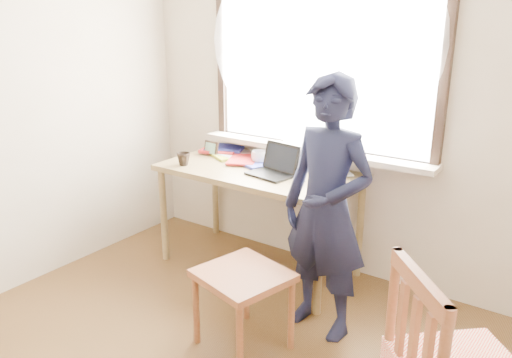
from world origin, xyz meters
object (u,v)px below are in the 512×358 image
Objects in this scene: laptop at (275,168)px; work_chair at (243,284)px; desk at (259,180)px; mug_white at (259,157)px; mug_dark at (183,159)px; person at (327,209)px.

work_chair is at bearing -68.52° from laptop.
desk is 11.68× the size of mug_white.
mug_dark is at bearing -163.90° from laptop.
mug_white is 0.08× the size of person.
mug_white reaches higher than desk.
mug_white reaches higher than mug_dark.
mug_white is at bearing 122.18° from desk.
work_chair is at bearing -31.62° from mug_dark.
person reaches higher than mug_dark.
mug_dark is (-0.53, -0.23, 0.13)m from desk.
mug_white is 0.22× the size of work_chair.
desk is 14.26× the size of mug_dark.
mug_dark is 0.07× the size of person.
person is at bearing -32.31° from laptop.
work_chair is (0.33, -0.83, -0.44)m from laptop.
mug_white is at bearing 145.90° from laptop.
laptop is 3.39× the size of mug_dark.
mug_dark is at bearing 179.02° from person.
mug_white is at bearing 119.99° from work_chair.
laptop is 0.22× the size of person.
work_chair is at bearing -60.36° from desk.
work_chair is at bearing -116.36° from person.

